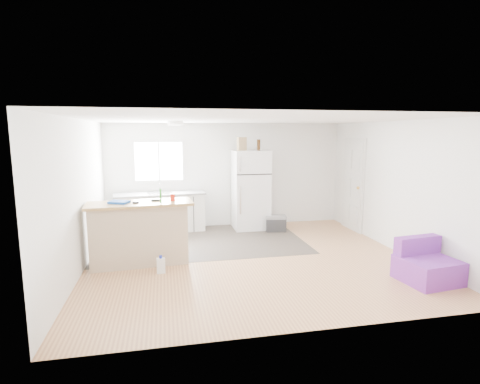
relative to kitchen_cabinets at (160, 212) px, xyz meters
name	(u,v)px	position (x,y,z in m)	size (l,w,h in m)	color
room	(251,191)	(1.55, -2.20, 0.75)	(5.51, 5.01, 2.41)	#AA6E47
vinyl_zone	(202,241)	(0.82, -0.95, -0.44)	(4.05, 2.50, 0.00)	#372E29
window	(159,161)	(0.00, 0.29, 1.11)	(1.18, 0.06, 0.98)	white
interior_door	(353,185)	(4.27, -0.65, 0.57)	(0.11, 0.92, 2.10)	white
ceiling_fixture	(176,123)	(0.35, -1.00, 1.92)	(0.30, 0.30, 0.07)	white
kitchen_cabinets	(160,212)	(0.00, 0.00, 0.00)	(2.00, 0.80, 1.15)	white
peninsula	(139,233)	(-0.33, -2.05, 0.09)	(1.75, 0.79, 1.05)	#CBB492
refrigerator	(250,190)	(2.03, -0.08, 0.45)	(0.79, 0.76, 1.79)	white
cooler	(276,223)	(2.53, -0.47, -0.27)	(0.50, 0.39, 0.35)	#2E2E30
purple_seat	(426,266)	(3.87, -3.68, -0.22)	(0.83, 0.79, 0.62)	purple
cleaner_jug	(161,265)	(0.01, -2.58, -0.32)	(0.13, 0.10, 0.29)	white
mop	(157,252)	(-0.04, -2.19, -0.21)	(0.22, 0.37, 1.30)	green
red_cup	(173,197)	(0.23, -2.02, 0.66)	(0.08, 0.08, 0.12)	red
blue_tray	(119,202)	(-0.63, -2.07, 0.62)	(0.30, 0.22, 0.04)	blue
tool_a	(155,200)	(-0.05, -1.98, 0.62)	(0.14, 0.05, 0.03)	black
tool_b	(136,203)	(-0.36, -2.14, 0.62)	(0.10, 0.04, 0.03)	black
cardboard_box	(242,144)	(1.82, -0.13, 1.49)	(0.20, 0.10, 0.30)	#A3845D
bottle_left	(259,145)	(2.20, -0.14, 1.47)	(0.07, 0.07, 0.25)	#3D220B
bottle_right	(258,145)	(2.20, -0.12, 1.47)	(0.07, 0.07, 0.25)	#3D220B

